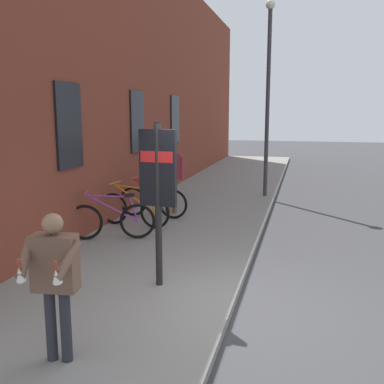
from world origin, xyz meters
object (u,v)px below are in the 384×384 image
(bicycle_under_window, at_px, (153,202))
(tourist_with_hotdogs, at_px, (54,272))
(street_lamp, at_px, (268,84))
(bicycle_leaning_wall, at_px, (112,220))
(transit_info_sign, at_px, (158,179))
(bicycle_by_door, at_px, (134,209))
(pedestrian_crossing_street, at_px, (171,171))

(bicycle_under_window, distance_m, tourist_with_hotdogs, 6.39)
(tourist_with_hotdogs, bearing_deg, bicycle_under_window, 10.51)
(bicycle_under_window, xyz_separation_m, street_lamp, (3.56, -2.39, 2.95))
(bicycle_leaning_wall, distance_m, tourist_with_hotdogs, 4.51)
(transit_info_sign, bearing_deg, tourist_with_hotdogs, 171.10)
(bicycle_leaning_wall, bearing_deg, bicycle_by_door, -2.91)
(transit_info_sign, relative_size, tourist_with_hotdogs, 1.53)
(bicycle_under_window, bearing_deg, bicycle_leaning_wall, 174.91)
(bicycle_leaning_wall, height_order, pedestrian_crossing_street, pedestrian_crossing_street)
(bicycle_under_window, xyz_separation_m, transit_info_sign, (-4.04, -1.51, 1.21))
(bicycle_leaning_wall, relative_size, pedestrian_crossing_street, 0.96)
(bicycle_leaning_wall, xyz_separation_m, street_lamp, (5.55, -2.57, 2.95))
(tourist_with_hotdogs, bearing_deg, transit_info_sign, -8.90)
(tourist_with_hotdogs, bearing_deg, bicycle_leaning_wall, 17.43)
(bicycle_leaning_wall, height_order, transit_info_sign, transit_info_sign)
(bicycle_under_window, height_order, street_lamp, street_lamp)
(street_lamp, bearing_deg, bicycle_by_door, 150.73)
(transit_info_sign, xyz_separation_m, tourist_with_hotdogs, (-2.22, 0.35, -0.63))
(bicycle_leaning_wall, bearing_deg, bicycle_under_window, -5.09)
(bicycle_leaning_wall, xyz_separation_m, pedestrian_crossing_street, (2.60, -0.46, 0.69))
(street_lamp, bearing_deg, bicycle_under_window, 146.12)
(transit_info_sign, distance_m, tourist_with_hotdogs, 2.33)
(bicycle_under_window, height_order, transit_info_sign, transit_info_sign)
(bicycle_by_door, xyz_separation_m, transit_info_sign, (-3.12, -1.63, 1.21))
(bicycle_under_window, relative_size, tourist_with_hotdogs, 1.13)
(bicycle_leaning_wall, distance_m, bicycle_under_window, 2.01)
(bicycle_by_door, height_order, street_lamp, street_lamp)
(bicycle_by_door, height_order, transit_info_sign, transit_info_sign)
(transit_info_sign, bearing_deg, street_lamp, -6.60)
(transit_info_sign, xyz_separation_m, pedestrian_crossing_street, (4.64, 1.23, -0.52))
(transit_info_sign, bearing_deg, pedestrian_crossing_street, 14.86)
(bicycle_by_door, height_order, bicycle_under_window, same)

